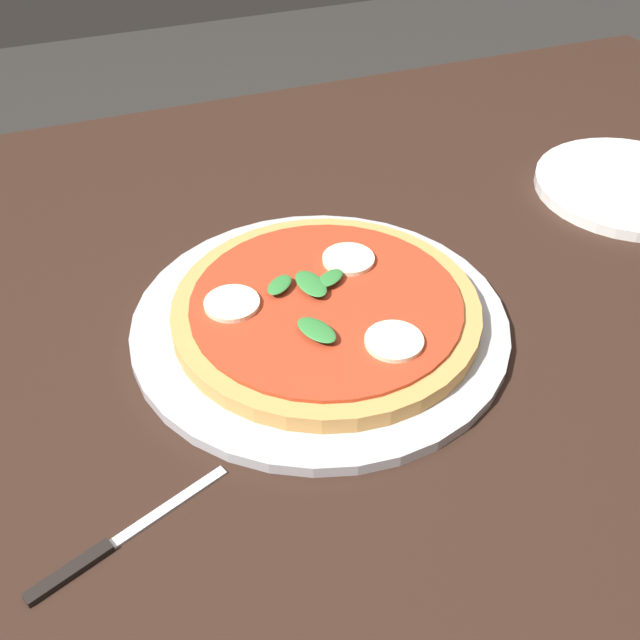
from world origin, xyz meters
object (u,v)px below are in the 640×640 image
knife (106,548)px  plate_white (629,186)px  serving_tray (320,323)px  pizza (326,309)px  dining_table (370,396)px

knife → plate_white: bearing=-157.7°
serving_tray → pizza: (-0.01, 0.00, 0.02)m
dining_table → plate_white: bearing=-160.8°
dining_table → knife: knife is taller
dining_table → pizza: (0.04, -0.04, 0.10)m
serving_tray → pizza: bearing=171.8°
pizza → knife: bearing=36.0°
pizza → plate_white: (-0.46, -0.11, -0.02)m
plate_white → knife: 0.76m
dining_table → pizza: 0.11m
dining_table → serving_tray: (0.04, -0.04, 0.08)m
serving_tray → knife: 0.30m
plate_white → knife: bearing=22.3°
serving_tray → plate_white: plate_white is taller
dining_table → knife: 0.33m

